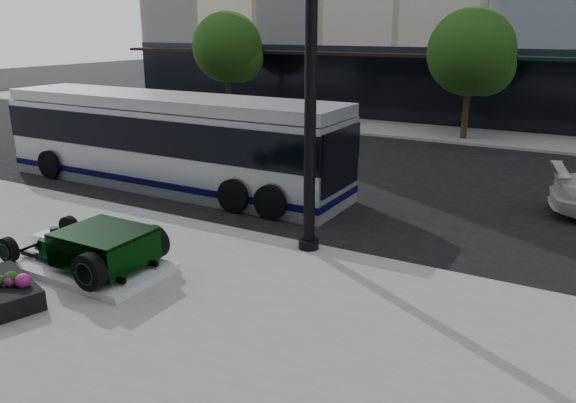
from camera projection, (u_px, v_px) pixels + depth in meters
The scene contains 8 objects.
ground at pixel (315, 217), 15.29m from camera, with size 120.00×120.00×0.00m, color black.
sidewalk_far at pixel (447, 134), 26.92m from camera, with size 70.00×4.00×0.12m, color gray.
street_trees at pixel (475, 56), 24.51m from camera, with size 29.80×3.80×5.70m.
display_plinth at pixel (89, 266), 11.72m from camera, with size 3.40×1.80×0.15m, color silver.
hot_rod at pixel (97, 246), 11.41m from camera, with size 3.22×2.00×0.81m.
lamppost at pixel (311, 73), 11.69m from camera, with size 0.47×0.47×8.51m.
flower_planter at pixel (2, 289), 10.34m from camera, with size 2.08×1.49×0.61m.
transit_bus at pixel (169, 141), 17.96m from camera, with size 12.12×2.88×2.92m.
Camera 1 is at (6.45, -12.97, 4.96)m, focal length 35.00 mm.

